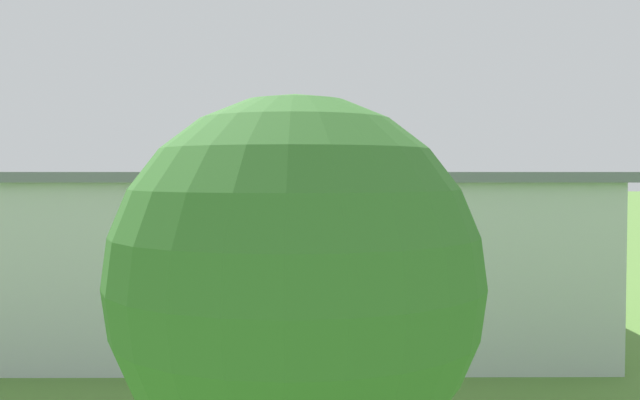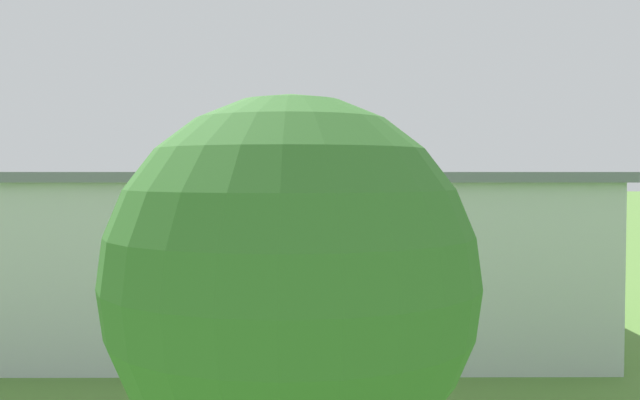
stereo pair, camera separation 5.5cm
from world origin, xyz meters
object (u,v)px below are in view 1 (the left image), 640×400
(biplane, at_px, (358,167))
(person_near_hangar_door, at_px, (225,261))
(hangar, at_px, (201,251))
(car_orange, at_px, (48,267))
(tree_by_windsock, at_px, (296,288))
(windsock, at_px, (260,185))
(person_crossing_taxiway, at_px, (352,263))
(person_walking_on_apron, at_px, (265,262))
(car_silver, at_px, (453,267))

(biplane, xyz_separation_m, person_near_hangar_door, (10.14, 22.40, -6.72))
(hangar, relative_size, car_orange, 7.04)
(tree_by_windsock, bearing_deg, windsock, -84.43)
(hangar, height_order, person_near_hangar_door, hangar)
(person_near_hangar_door, xyz_separation_m, person_crossing_taxiway, (-8.78, 1.12, 0.01))
(person_walking_on_apron, xyz_separation_m, person_crossing_taxiway, (-5.97, 0.33, -0.01))
(car_orange, height_order, person_crossing_taxiway, car_orange)
(person_crossing_taxiway, bearing_deg, biplane, -93.31)
(car_orange, xyz_separation_m, person_crossing_taxiway, (-19.67, -2.81, -0.06))
(person_near_hangar_door, distance_m, person_walking_on_apron, 2.92)
(car_orange, height_order, person_near_hangar_door, car_orange)
(car_orange, xyz_separation_m, tree_by_windsock, (-17.69, 38.50, 4.80))
(car_silver, height_order, windsock, windsock)
(car_orange, relative_size, person_near_hangar_door, 2.85)
(hangar, bearing_deg, car_silver, -132.11)
(person_crossing_taxiway, height_order, tree_by_windsock, tree_by_windsock)
(person_crossing_taxiway, xyz_separation_m, tree_by_windsock, (1.98, 41.31, 4.86))
(car_orange, distance_m, person_near_hangar_door, 11.58)
(car_orange, distance_m, tree_by_windsock, 42.64)
(hangar, xyz_separation_m, person_crossing_taxiway, (-7.18, -17.54, -2.68))
(person_crossing_taxiway, bearing_deg, car_orange, 8.13)
(windsock, bearing_deg, person_crossing_taxiway, 103.75)
(windsock, bearing_deg, car_silver, 110.76)
(hangar, bearing_deg, person_crossing_taxiway, -112.26)
(hangar, bearing_deg, person_walking_on_apron, -93.88)
(car_orange, distance_m, person_crossing_taxiway, 19.87)
(hangar, relative_size, person_near_hangar_door, 20.04)
(person_crossing_taxiway, distance_m, windsock, 42.31)
(biplane, relative_size, person_crossing_taxiway, 5.63)
(biplane, relative_size, person_near_hangar_door, 5.68)
(hangar, bearing_deg, tree_by_windsock, 102.33)
(biplane, height_order, car_silver, biplane)
(car_silver, bearing_deg, car_orange, 0.71)
(person_walking_on_apron, height_order, tree_by_windsock, tree_by_windsock)
(car_silver, relative_size, person_near_hangar_door, 2.69)
(tree_by_windsock, bearing_deg, biplane, -92.95)
(hangar, bearing_deg, person_near_hangar_door, -85.10)
(biplane, distance_m, car_silver, 27.32)
(tree_by_windsock, bearing_deg, car_orange, -65.32)
(person_near_hangar_door, xyz_separation_m, person_walking_on_apron, (-2.81, 0.79, 0.01))
(person_walking_on_apron, bearing_deg, person_near_hangar_door, -15.60)
(car_silver, height_order, tree_by_windsock, tree_by_windsock)
(person_near_hangar_door, height_order, person_crossing_taxiway, person_crossing_taxiway)
(car_silver, bearing_deg, windsock, -69.24)
(person_walking_on_apron, bearing_deg, car_silver, 167.20)
(person_walking_on_apron, xyz_separation_m, tree_by_windsock, (-3.98, 41.64, 4.85))
(biplane, bearing_deg, person_near_hangar_door, 65.64)
(person_near_hangar_door, bearing_deg, biplane, -114.36)
(car_silver, relative_size, car_orange, 0.95)
(car_orange, height_order, tree_by_windsock, tree_by_windsock)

